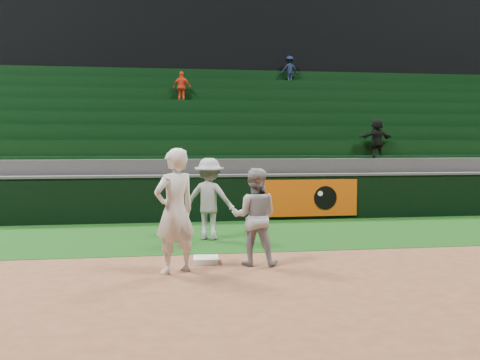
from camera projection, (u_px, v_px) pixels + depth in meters
name	position (u px, v px, depth m)	size (l,w,h in m)	color
ground	(223.00, 265.00, 9.18)	(70.00, 70.00, 0.00)	brown
foul_grass	(208.00, 235.00, 12.14)	(36.00, 4.20, 0.01)	#0D330C
upper_deck	(181.00, 62.00, 25.97)	(40.00, 12.00, 12.00)	black
first_base	(206.00, 260.00, 9.36)	(0.43, 0.43, 0.10)	white
first_baseman	(175.00, 211.00, 8.57)	(0.73, 0.48, 2.01)	silver
baserunner	(255.00, 217.00, 9.15)	(0.81, 0.63, 1.67)	#9799A1
base_coach	(209.00, 199.00, 11.52)	(1.14, 0.65, 1.76)	#91939D
field_wall	(201.00, 198.00, 14.27)	(36.00, 0.45, 1.25)	black
stadium_seating	(192.00, 155.00, 17.91)	(36.00, 5.95, 5.38)	#353537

